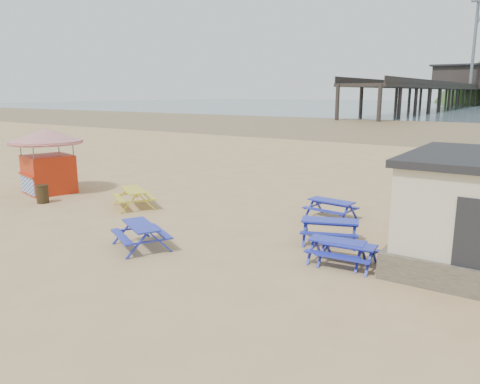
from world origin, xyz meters
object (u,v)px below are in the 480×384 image
Objects in this scene: picnic_table_blue_b at (331,210)px; litter_bin at (42,194)px; picnic_table_yellow at (134,198)px; ice_cream_kiosk at (47,153)px.

picnic_table_blue_b is 12.54m from litter_bin.
picnic_table_yellow is 0.56× the size of ice_cream_kiosk.
ice_cream_kiosk reaches higher than picnic_table_yellow.
litter_bin is at bearing -125.13° from picnic_table_yellow.
litter_bin reaches higher than picnic_table_blue_b.
ice_cream_kiosk is (-13.34, -3.10, 1.60)m from picnic_table_blue_b.
litter_bin is (-11.66, -4.62, 0.05)m from picnic_table_blue_b.
litter_bin is at bearing -151.91° from picnic_table_blue_b.
picnic_table_yellow is (-7.69, -2.95, 0.03)m from picnic_table_blue_b.
ice_cream_kiosk reaches higher than picnic_table_blue_b.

